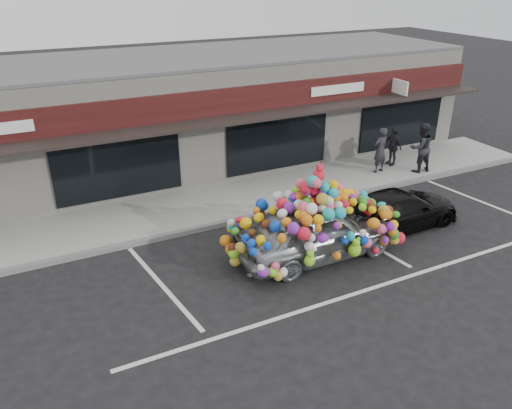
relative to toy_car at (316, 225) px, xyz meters
name	(u,v)px	position (x,y,z in m)	size (l,w,h in m)	color
ground	(275,259)	(-1.09, 0.28, -0.97)	(90.00, 90.00, 0.00)	black
shop_building	(176,112)	(-1.09, 8.72, 1.20)	(24.00, 7.20, 4.31)	beige
sidewalk	(220,202)	(-1.09, 4.28, -0.89)	(26.00, 3.00, 0.15)	gray
kerb	(238,220)	(-1.09, 2.78, -0.89)	(26.00, 0.18, 0.16)	slate
parking_stripe_left	(162,285)	(-4.29, 0.48, -0.96)	(0.12, 4.40, 0.01)	silver
parking_stripe_mid	(353,235)	(1.71, 0.48, -0.96)	(0.12, 4.40, 0.01)	silver
parking_stripe_right	(481,201)	(7.11, 0.48, -0.96)	(0.12, 4.40, 0.01)	silver
lane_line	(386,284)	(0.91, -2.02, -0.96)	(14.00, 0.12, 0.01)	silver
toy_car	(316,225)	(0.00, 0.00, 0.00)	(3.31, 4.89, 2.85)	#A0A7AA
black_sedan	(399,209)	(3.23, 0.32, -0.36)	(4.14, 1.68, 1.20)	black
pedestrian_a	(380,150)	(5.44, 4.01, 0.07)	(0.64, 0.42, 1.77)	black
pedestrian_b	(421,148)	(6.87, 3.38, 0.15)	(0.94, 0.73, 1.93)	black
pedestrian_c	(393,146)	(6.42, 4.43, -0.05)	(0.37, 0.89, 1.53)	#252227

